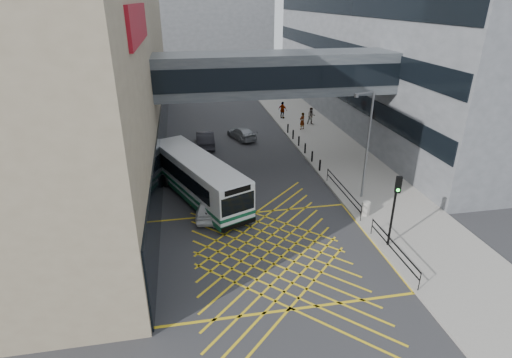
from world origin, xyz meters
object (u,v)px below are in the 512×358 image
pedestrian_a (302,121)px  pedestrian_b (311,116)px  litter_bin (366,208)px  bus (197,177)px  street_lamp (366,140)px  car_white (210,205)px  car_dark (205,139)px  pedestrian_c (283,110)px  car_silver (242,133)px  traffic_light (395,201)px

pedestrian_a → pedestrian_b: bearing=-161.2°
litter_bin → pedestrian_b: pedestrian_b is taller
bus → street_lamp: size_ratio=1.46×
car_white → pedestrian_b: (12.32, 17.66, 0.37)m
pedestrian_a → pedestrian_b: pedestrian_b is taller
bus → pedestrian_a: size_ratio=6.01×
car_dark → pedestrian_c: (9.28, 7.56, 0.35)m
car_white → litter_bin: 9.85m
car_white → litter_bin: car_white is taller
pedestrian_c → litter_bin: bearing=132.6°
bus → car_silver: bus is taller
litter_bin → pedestrian_b: (2.71, 19.79, 0.46)m
street_lamp → pedestrian_a: bearing=68.0°
street_lamp → traffic_light: bearing=-118.9°
car_dark → litter_bin: 17.60m
street_lamp → pedestrian_b: size_ratio=4.02×
street_lamp → car_dark: bearing=107.4°
car_dark → pedestrian_a: (10.27, 3.09, 0.29)m
car_white → traffic_light: 11.16m
car_dark → car_silver: bearing=-155.0°
bus → pedestrian_c: bus is taller
street_lamp → litter_bin: 4.45m
car_white → car_dark: bearing=-84.1°
car_dark → pedestrian_b: bearing=-157.1°
bus → car_white: size_ratio=2.44×
car_white → pedestrian_b: size_ratio=2.40×
car_dark → traffic_light: (8.81, -18.60, 2.16)m
car_white → car_silver: bearing=-97.8°
bus → street_lamp: 11.46m
car_white → car_dark: 12.98m
car_dark → pedestrian_c: bearing=-139.7°
bus → car_dark: bearing=60.4°
bus → pedestrian_a: bearing=26.6°
car_white → car_silver: 15.21m
pedestrian_c → car_silver: bearing=89.8°
street_lamp → pedestrian_c: street_lamp is taller
car_white → street_lamp: street_lamp is taller
pedestrian_a → car_dark: bearing=-11.7°
pedestrian_a → pedestrian_c: pedestrian_c is taller
street_lamp → pedestrian_b: bearing=63.3°
street_lamp → bus: bearing=148.3°
pedestrian_c → pedestrian_b: bearing=174.1°
car_silver → pedestrian_b: pedestrian_b is taller
bus → litter_bin: bearing=-47.5°
traffic_light → pedestrian_a: 21.82m
bus → litter_bin: size_ratio=11.84×
car_dark → street_lamp: street_lamp is taller
bus → car_white: (0.61, -2.50, -0.89)m
bus → car_silver: 13.08m
car_white → pedestrian_c: bearing=-107.2°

